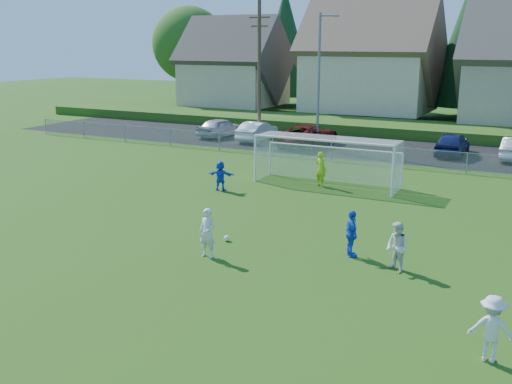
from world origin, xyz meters
The scene contains 20 objects.
ground centered at (0.00, 0.00, 0.00)m, with size 160.00×160.00×0.00m, color #193D0C.
asphalt_lot centered at (0.00, 27.50, 0.01)m, with size 60.00×60.00×0.00m, color black.
grass_embankment centered at (0.00, 35.00, 0.40)m, with size 70.00×6.00×0.80m, color #1E420F.
soccer_ball centered at (-0.10, 5.83, 0.11)m, with size 0.22×0.22×0.22m, color white.
player_white_a centered at (0.15, 4.08, 0.86)m, with size 0.63×0.41×1.72m, color silver.
player_white_b centered at (6.24, 5.72, 0.82)m, with size 0.79×0.62×1.63m, color silver.
player_white_c centered at (9.57, 1.22, 0.81)m, with size 1.04×0.60×1.61m, color silver.
player_blue_a centered at (4.50, 6.38, 0.82)m, with size 0.96×0.40×1.63m, color blue.
player_blue_b centered at (-4.25, 12.44, 0.73)m, with size 1.36×0.43×1.47m, color blue.
goalkeeper centered at (-0.16, 15.50, 0.89)m, with size 0.65×0.43×1.78m, color #A8D819.
car_a centered at (-12.90, 27.05, 0.73)m, with size 1.73×4.30×1.46m, color #B0B3B8.
car_b centered at (-9.50, 26.67, 0.72)m, with size 1.51×4.34×1.43m, color white.
car_c centered at (-5.26, 26.23, 0.78)m, with size 2.57×5.58×1.55m, color #620E0B.
car_e centered at (4.29, 27.43, 0.76)m, with size 1.79×4.45×1.51m, color #16204E.
soccer_goal centered at (0.00, 16.05, 1.63)m, with size 7.42×1.90×2.50m.
chainlink_fence centered at (0.00, 22.00, 0.63)m, with size 52.06×0.06×1.20m.
streetlight centered at (-4.45, 26.00, 4.84)m, with size 1.38×0.18×9.00m.
utility_pole centered at (-9.50, 27.00, 5.15)m, with size 1.60×0.26×10.00m.
houses_row centered at (1.97, 42.46, 7.33)m, with size 53.90×11.45×13.27m.
tree_row centered at (1.04, 48.74, 6.91)m, with size 65.98×12.36×13.80m.
Camera 1 is at (10.48, -12.38, 7.21)m, focal length 42.00 mm.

